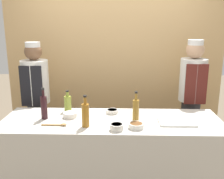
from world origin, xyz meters
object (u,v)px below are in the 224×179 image
(chef_right, at_px, (191,100))
(sauce_bowl_brown, at_px, (136,125))
(cutting_board, at_px, (177,122))
(bottle_vinegar, at_px, (136,110))
(sauce_bowl_white, at_px, (117,127))
(bottle_oil, at_px, (68,103))
(sauce_bowl_yellow, at_px, (70,115))
(bottle_amber, at_px, (85,114))
(chef_left, at_px, (37,101))
(sauce_bowl_green, at_px, (112,111))
(bottle_wine, at_px, (44,107))
(wooden_spoon, at_px, (57,125))

(chef_right, bearing_deg, sauce_bowl_brown, -129.49)
(cutting_board, xyz_separation_m, bottle_vinegar, (-0.40, 0.01, 0.11))
(chef_right, bearing_deg, sauce_bowl_white, -134.13)
(bottle_oil, bearing_deg, sauce_bowl_yellow, -73.02)
(bottle_amber, distance_m, chef_left, 1.17)
(bottle_oil, height_order, bottle_vinegar, bottle_vinegar)
(sauce_bowl_green, distance_m, bottle_wine, 0.72)
(cutting_board, height_order, chef_right, chef_right)
(bottle_vinegar, bearing_deg, bottle_wine, 175.58)
(cutting_board, relative_size, bottle_vinegar, 1.13)
(bottle_vinegar, distance_m, wooden_spoon, 0.77)
(sauce_bowl_yellow, xyz_separation_m, bottle_vinegar, (0.67, -0.11, 0.09))
(sauce_bowl_brown, height_order, chef_left, chef_left)
(sauce_bowl_yellow, xyz_separation_m, cutting_board, (1.08, -0.12, -0.02))
(cutting_board, distance_m, bottle_oil, 1.18)
(bottle_wine, xyz_separation_m, chef_left, (-0.30, 0.69, -0.15))
(sauce_bowl_yellow, xyz_separation_m, bottle_wine, (-0.25, -0.04, 0.10))
(sauce_bowl_brown, bearing_deg, bottle_vinegar, 88.59)
(sauce_bowl_green, distance_m, sauce_bowl_yellow, 0.45)
(bottle_vinegar, distance_m, chef_right, 1.07)
(sauce_bowl_yellow, height_order, bottle_amber, bottle_amber)
(cutting_board, bearing_deg, sauce_bowl_brown, -160.41)
(sauce_bowl_brown, height_order, chef_right, chef_right)
(bottle_vinegar, bearing_deg, cutting_board, -0.85)
(sauce_bowl_yellow, relative_size, chef_left, 0.09)
(sauce_bowl_brown, xyz_separation_m, wooden_spoon, (-0.75, 0.03, -0.02))
(bottle_oil, bearing_deg, sauce_bowl_green, -6.37)
(bottle_wine, distance_m, bottle_vinegar, 0.93)
(sauce_bowl_green, xyz_separation_m, sauce_bowl_yellow, (-0.43, -0.14, 0.01))
(sauce_bowl_green, xyz_separation_m, cutting_board, (0.65, -0.26, -0.01))
(sauce_bowl_white, distance_m, sauce_bowl_brown, 0.19)
(wooden_spoon, bearing_deg, sauce_bowl_white, -8.33)
(chef_left, bearing_deg, bottle_amber, -49.88)
(bottle_amber, bearing_deg, chef_right, 35.86)
(sauce_bowl_brown, height_order, bottle_amber, bottle_amber)
(bottle_wine, bearing_deg, bottle_oil, 50.73)
(sauce_bowl_yellow, height_order, cutting_board, sauce_bowl_yellow)
(cutting_board, bearing_deg, bottle_amber, -172.27)
(bottle_amber, bearing_deg, sauce_bowl_yellow, 128.76)
(bottle_wine, bearing_deg, sauce_bowl_green, 14.99)
(sauce_bowl_yellow, bearing_deg, bottle_oil, 106.98)
(sauce_bowl_yellow, bearing_deg, sauce_bowl_white, -32.97)
(wooden_spoon, bearing_deg, sauce_bowl_yellow, 71.36)
(sauce_bowl_brown, relative_size, bottle_amber, 0.47)
(sauce_bowl_yellow, xyz_separation_m, wooden_spoon, (-0.08, -0.23, -0.02))
(wooden_spoon, bearing_deg, bottle_oil, 87.46)
(sauce_bowl_yellow, xyz_separation_m, bottle_amber, (0.19, -0.24, 0.09))
(bottle_vinegar, height_order, chef_left, chef_left)
(bottle_vinegar, bearing_deg, chef_left, 148.19)
(bottle_amber, height_order, bottle_vinegar, bottle_vinegar)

